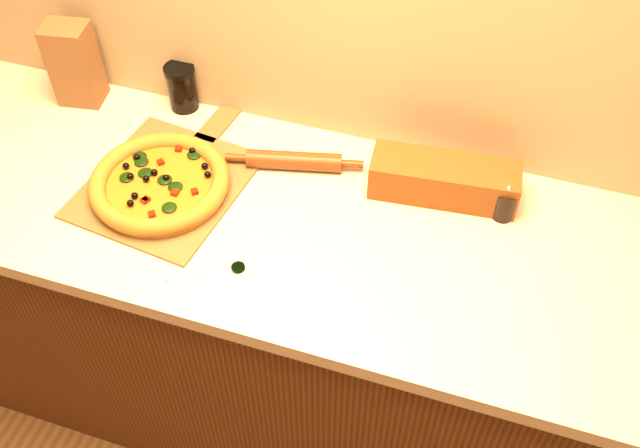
{
  "coord_description": "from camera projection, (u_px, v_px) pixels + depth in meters",
  "views": [
    {
      "loc": [
        0.41,
        0.37,
        2.15
      ],
      "look_at": [
        0.08,
        1.38,
        0.96
      ],
      "focal_mm": 40.0,
      "sensor_mm": 36.0,
      "label": 1
    }
  ],
  "objects": [
    {
      "name": "pizza_peel",
      "position": [
        169.0,
        181.0,
        1.76
      ],
      "size": [
        0.41,
        0.56,
        0.01
      ],
      "rotation": [
        0.0,
        0.0,
        -0.12
      ],
      "color": "brown",
      "rests_on": "countertop"
    },
    {
      "name": "bread_bag",
      "position": [
        444.0,
        180.0,
        1.7
      ],
      "size": [
        0.36,
        0.15,
        0.1
      ],
      "primitive_type": "cube",
      "rotation": [
        0.0,
        0.0,
        0.1
      ],
      "color": "brown",
      "rests_on": "countertop"
    },
    {
      "name": "countertop",
      "position": [
        295.0,
        224.0,
        1.7
      ],
      "size": [
        2.84,
        0.68,
        0.04
      ],
      "primitive_type": "cube",
      "color": "beige",
      "rests_on": "cabinet"
    },
    {
      "name": "rolling_pin",
      "position": [
        294.0,
        161.0,
        1.78
      ],
      "size": [
        0.34,
        0.1,
        0.05
      ],
      "rotation": [
        0.0,
        0.0,
        0.23
      ],
      "color": "#53240E",
      "rests_on": "countertop"
    },
    {
      "name": "dark_jar",
      "position": [
        182.0,
        87.0,
        1.91
      ],
      "size": [
        0.08,
        0.08,
        0.13
      ],
      "color": "black",
      "rests_on": "countertop"
    },
    {
      "name": "pepper_grinder",
      "position": [
        505.0,
        204.0,
        1.66
      ],
      "size": [
        0.05,
        0.05,
        0.1
      ],
      "color": "black",
      "rests_on": "countertop"
    },
    {
      "name": "bottle_cap",
      "position": [
        238.0,
        267.0,
        1.58
      ],
      "size": [
        0.04,
        0.04,
        0.01
      ],
      "primitive_type": "cylinder",
      "rotation": [
        0.0,
        0.0,
        0.28
      ],
      "color": "black",
      "rests_on": "countertop"
    },
    {
      "name": "cabinet",
      "position": [
        299.0,
        329.0,
        2.04
      ],
      "size": [
        2.8,
        0.65,
        0.86
      ],
      "primitive_type": "cube",
      "color": "#48210F",
      "rests_on": "ground"
    },
    {
      "name": "pizza",
      "position": [
        160.0,
        183.0,
        1.72
      ],
      "size": [
        0.34,
        0.34,
        0.05
      ],
      "color": "#BC7C2F",
      "rests_on": "pizza_peel"
    },
    {
      "name": "paper_bag",
      "position": [
        74.0,
        64.0,
        1.9
      ],
      "size": [
        0.13,
        0.11,
        0.23
      ],
      "primitive_type": "cube",
      "rotation": [
        0.0,
        0.0,
        0.16
      ],
      "color": "brown",
      "rests_on": "countertop"
    }
  ]
}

